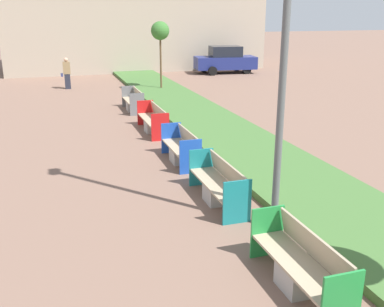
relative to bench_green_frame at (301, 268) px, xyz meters
The scene contains 9 objects.
planter_grass_strip 4.74m from the bench_green_frame, 61.48° to the left, with size 2.80×120.00×0.18m.
bench_green_frame is the anchor object (origin of this frame).
bench_teal_frame 3.55m from the bench_green_frame, 89.98° to the left, with size 0.65×2.30×0.94m.
bench_blue_frame 6.53m from the bench_green_frame, 90.02° to the left, with size 0.65×2.01×0.94m.
bench_red_frame 10.09m from the bench_green_frame, 89.98° to the left, with size 0.65×2.43×0.94m.
bench_grey_frame 13.90m from the bench_green_frame, 90.01° to the left, with size 0.65×2.04×0.94m.
sapling_tree_far 18.84m from the bench_green_frame, 82.65° to the left, with size 0.97×0.97×3.67m.
pedestrian_walking 20.90m from the bench_green_frame, 96.72° to the left, with size 0.53×0.24×1.73m.
parked_car_distant 25.72m from the bench_green_frame, 70.82° to the left, with size 4.39×2.28×1.86m.
Camera 1 is at (-2.54, 2.54, 4.19)m, focal length 42.00 mm.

